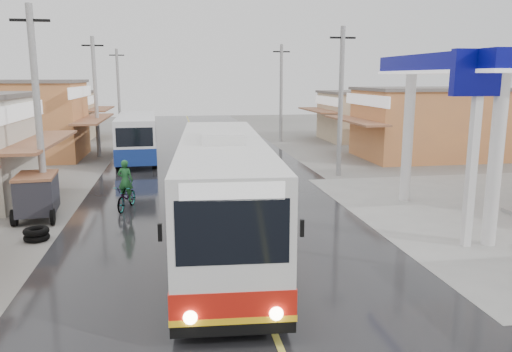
% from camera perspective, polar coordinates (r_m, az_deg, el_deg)
% --- Properties ---
extents(ground, '(120.00, 120.00, 0.00)m').
position_cam_1_polar(ground, '(12.41, 0.72, -14.39)').
color(ground, slate).
rests_on(ground, ground).
extents(road, '(12.00, 90.00, 0.02)m').
position_cam_1_polar(road, '(26.63, -5.02, -0.41)').
color(road, black).
rests_on(road, ground).
extents(centre_line, '(0.15, 90.00, 0.01)m').
position_cam_1_polar(centre_line, '(26.63, -5.02, -0.38)').
color(centre_line, '#D8CC4C').
rests_on(centre_line, road).
extents(shopfronts_right, '(11.00, 44.00, 4.80)m').
position_cam_1_polar(shopfronts_right, '(29.11, 26.44, -0.57)').
color(shopfronts_right, beige).
rests_on(shopfronts_right, ground).
extents(utility_poles_left, '(1.60, 50.00, 8.00)m').
position_cam_1_polar(utility_poles_left, '(27.99, -19.63, -0.48)').
color(utility_poles_left, gray).
rests_on(utility_poles_left, ground).
extents(utility_poles_right, '(1.60, 36.00, 8.00)m').
position_cam_1_polar(utility_poles_right, '(28.04, 9.38, 0.06)').
color(utility_poles_right, gray).
rests_on(utility_poles_right, ground).
extents(coach_bus, '(3.48, 12.28, 3.79)m').
position_cam_1_polar(coach_bus, '(15.57, -3.85, -1.93)').
color(coach_bus, silver).
rests_on(coach_bus, road).
extents(second_bus, '(2.70, 8.89, 2.92)m').
position_cam_1_polar(second_bus, '(33.16, -13.44, 4.37)').
color(second_bus, silver).
rests_on(second_bus, road).
extents(cyclist, '(1.16, 2.06, 2.11)m').
position_cam_1_polar(cyclist, '(21.13, -14.59, -1.92)').
color(cyclist, black).
rests_on(cyclist, ground).
extents(tricycle_near, '(1.70, 2.31, 1.76)m').
position_cam_1_polar(tricycle_near, '(20.72, -23.79, -1.88)').
color(tricycle_near, '#26262D').
rests_on(tricycle_near, ground).
extents(tyre_stack, '(0.85, 0.85, 0.43)m').
position_cam_1_polar(tyre_stack, '(18.31, -23.80, -6.09)').
color(tyre_stack, black).
rests_on(tyre_stack, ground).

